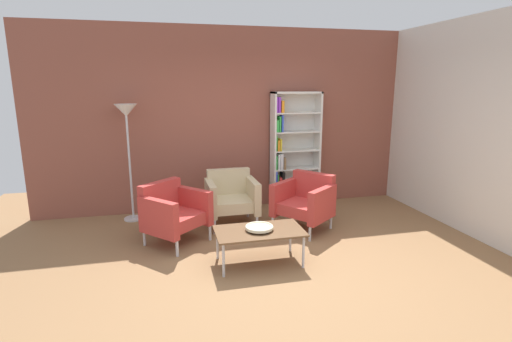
{
  "coord_description": "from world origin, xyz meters",
  "views": [
    {
      "loc": [
        -1.18,
        -3.79,
        2.02
      ],
      "look_at": [
        -0.07,
        0.84,
        0.95
      ],
      "focal_mm": 27.26,
      "sensor_mm": 36.0,
      "label": 1
    }
  ],
  "objects_px": {
    "decorative_bowl": "(259,227)",
    "armchair_by_bookshelf": "(231,196)",
    "coffee_table_low": "(259,233)",
    "armchair_spare_guest": "(305,200)",
    "bookshelf_tall": "(291,151)",
    "armchair_corner_red": "(173,211)",
    "floor_lamp_torchiere": "(127,124)"
  },
  "relations": [
    {
      "from": "bookshelf_tall",
      "to": "armchair_by_bookshelf",
      "type": "distance_m",
      "value": 1.39
    },
    {
      "from": "coffee_table_low",
      "to": "armchair_corner_red",
      "type": "height_order",
      "value": "armchair_corner_red"
    },
    {
      "from": "bookshelf_tall",
      "to": "armchair_spare_guest",
      "type": "relative_size",
      "value": 2.0
    },
    {
      "from": "armchair_spare_guest",
      "to": "armchair_corner_red",
      "type": "bearing_deg",
      "value": -126.27
    },
    {
      "from": "bookshelf_tall",
      "to": "armchair_corner_red",
      "type": "xyz_separation_m",
      "value": [
        -1.97,
        -1.16,
        -0.51
      ]
    },
    {
      "from": "armchair_by_bookshelf",
      "to": "armchair_corner_red",
      "type": "bearing_deg",
      "value": -149.89
    },
    {
      "from": "bookshelf_tall",
      "to": "armchair_corner_red",
      "type": "height_order",
      "value": "bookshelf_tall"
    },
    {
      "from": "bookshelf_tall",
      "to": "armchair_by_bookshelf",
      "type": "xyz_separation_m",
      "value": [
        -1.12,
        -0.65,
        -0.51
      ]
    },
    {
      "from": "coffee_table_low",
      "to": "armchair_by_bookshelf",
      "type": "relative_size",
      "value": 1.28
    },
    {
      "from": "armchair_spare_guest",
      "to": "floor_lamp_torchiere",
      "type": "xyz_separation_m",
      "value": [
        -2.4,
        0.97,
        1.03
      ]
    },
    {
      "from": "armchair_corner_red",
      "to": "armchair_by_bookshelf",
      "type": "bearing_deg",
      "value": -11.88
    },
    {
      "from": "armchair_corner_red",
      "to": "floor_lamp_torchiere",
      "type": "height_order",
      "value": "floor_lamp_torchiere"
    },
    {
      "from": "armchair_spare_guest",
      "to": "floor_lamp_torchiere",
      "type": "height_order",
      "value": "floor_lamp_torchiere"
    },
    {
      "from": "armchair_by_bookshelf",
      "to": "floor_lamp_torchiere",
      "type": "xyz_separation_m",
      "value": [
        -1.43,
        0.53,
        1.03
      ]
    },
    {
      "from": "armchair_spare_guest",
      "to": "floor_lamp_torchiere",
      "type": "distance_m",
      "value": 2.79
    },
    {
      "from": "decorative_bowl",
      "to": "armchair_spare_guest",
      "type": "distance_m",
      "value": 1.28
    },
    {
      "from": "decorative_bowl",
      "to": "floor_lamp_torchiere",
      "type": "height_order",
      "value": "floor_lamp_torchiere"
    },
    {
      "from": "armchair_by_bookshelf",
      "to": "armchair_spare_guest",
      "type": "bearing_deg",
      "value": -25.01
    },
    {
      "from": "bookshelf_tall",
      "to": "decorative_bowl",
      "type": "bearing_deg",
      "value": -117.22
    },
    {
      "from": "decorative_bowl",
      "to": "armchair_by_bookshelf",
      "type": "xyz_separation_m",
      "value": [
        -0.08,
        1.36,
        -0.02
      ]
    },
    {
      "from": "decorative_bowl",
      "to": "armchair_by_bookshelf",
      "type": "height_order",
      "value": "armchair_by_bookshelf"
    },
    {
      "from": "coffee_table_low",
      "to": "decorative_bowl",
      "type": "relative_size",
      "value": 3.12
    },
    {
      "from": "coffee_table_low",
      "to": "armchair_corner_red",
      "type": "xyz_separation_m",
      "value": [
        -0.93,
        0.86,
        0.05
      ]
    },
    {
      "from": "armchair_by_bookshelf",
      "to": "decorative_bowl",
      "type": "bearing_deg",
      "value": -87.03
    },
    {
      "from": "decorative_bowl",
      "to": "armchair_corner_red",
      "type": "bearing_deg",
      "value": 137.32
    },
    {
      "from": "coffee_table_low",
      "to": "decorative_bowl",
      "type": "xyz_separation_m",
      "value": [
        -0.0,
        0.0,
        0.07
      ]
    },
    {
      "from": "coffee_table_low",
      "to": "armchair_spare_guest",
      "type": "height_order",
      "value": "armchair_spare_guest"
    },
    {
      "from": "coffee_table_low",
      "to": "armchair_spare_guest",
      "type": "distance_m",
      "value": 1.28
    },
    {
      "from": "armchair_corner_red",
      "to": "armchair_spare_guest",
      "type": "bearing_deg",
      "value": -40.72
    },
    {
      "from": "coffee_table_low",
      "to": "bookshelf_tall",
      "type": "bearing_deg",
      "value": 62.78
    },
    {
      "from": "floor_lamp_torchiere",
      "to": "armchair_by_bookshelf",
      "type": "bearing_deg",
      "value": -20.24
    },
    {
      "from": "armchair_by_bookshelf",
      "to": "coffee_table_low",
      "type": "bearing_deg",
      "value": -87.03
    }
  ]
}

